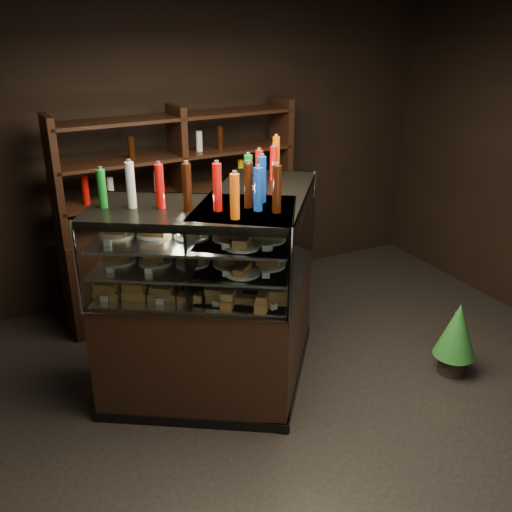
{
  "coord_description": "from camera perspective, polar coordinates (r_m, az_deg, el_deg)",
  "views": [
    {
      "loc": [
        -2.06,
        -2.95,
        2.72
      ],
      "look_at": [
        -0.47,
        0.38,
        1.17
      ],
      "focal_mm": 40.0,
      "sensor_mm": 36.0,
      "label": 1
    }
  ],
  "objects": [
    {
      "name": "potted_conifer",
      "position": [
        4.89,
        19.49,
        -6.89
      ],
      "size": [
        0.34,
        0.34,
        0.72
      ],
      "rotation": [
        0.0,
        0.0,
        -0.02
      ],
      "color": "black",
      "rests_on": "ground"
    },
    {
      "name": "room_shell",
      "position": [
        3.68,
        9.31,
        10.23
      ],
      "size": [
        5.02,
        5.02,
        3.01
      ],
      "color": "black",
      "rests_on": "ground"
    },
    {
      "name": "food_display",
      "position": [
        4.12,
        -2.93,
        0.62
      ],
      "size": [
        1.64,
        1.13,
        0.47
      ],
      "color": "#D6834D",
      "rests_on": "display_case"
    },
    {
      "name": "display_case",
      "position": [
        4.41,
        -2.8,
        -7.28
      ],
      "size": [
        2.06,
        1.57,
        1.55
      ],
      "rotation": [
        0.0,
        0.0,
        0.19
      ],
      "color": "black",
      "rests_on": "ground"
    },
    {
      "name": "bottles_top",
      "position": [
        3.96,
        -3.14,
        7.55
      ],
      "size": [
        1.46,
        0.99,
        0.3
      ],
      "color": "silver",
      "rests_on": "display_case"
    },
    {
      "name": "back_shelving",
      "position": [
        5.65,
        -7.31,
        0.64
      ],
      "size": [
        2.31,
        0.57,
        2.0
      ],
      "rotation": [
        0.0,
        0.0,
        0.07
      ],
      "color": "black",
      "rests_on": "ground"
    },
    {
      "name": "ground",
      "position": [
        4.51,
        7.72,
        -14.61
      ],
      "size": [
        5.0,
        5.0,
        0.0
      ],
      "primitive_type": "plane",
      "color": "black",
      "rests_on": "ground"
    }
  ]
}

